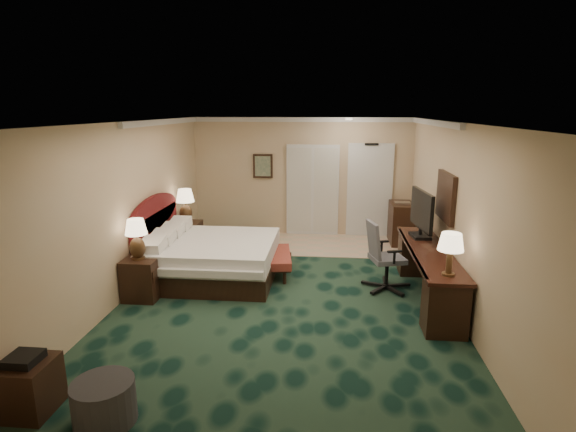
# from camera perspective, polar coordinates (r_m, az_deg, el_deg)

# --- Properties ---
(floor) EXTENTS (5.00, 7.50, 0.00)m
(floor) POSITION_cam_1_polar(r_m,az_deg,el_deg) (7.14, -0.30, -10.40)
(floor) COLOR black
(floor) RESTS_ON ground
(ceiling) EXTENTS (5.00, 7.50, 0.00)m
(ceiling) POSITION_cam_1_polar(r_m,az_deg,el_deg) (6.53, -0.32, 11.80)
(ceiling) COLOR white
(ceiling) RESTS_ON wall_back
(wall_back) EXTENTS (5.00, 0.00, 2.70)m
(wall_back) POSITION_cam_1_polar(r_m,az_deg,el_deg) (10.38, 1.78, 4.95)
(wall_back) COLOR tan
(wall_back) RESTS_ON ground
(wall_front) EXTENTS (5.00, 0.00, 2.70)m
(wall_front) POSITION_cam_1_polar(r_m,az_deg,el_deg) (3.22, -7.28, -15.32)
(wall_front) COLOR tan
(wall_front) RESTS_ON ground
(wall_left) EXTENTS (0.00, 7.50, 2.70)m
(wall_left) POSITION_cam_1_polar(r_m,az_deg,el_deg) (7.38, -20.00, 0.61)
(wall_left) COLOR tan
(wall_left) RESTS_ON ground
(wall_right) EXTENTS (0.00, 7.50, 2.70)m
(wall_right) POSITION_cam_1_polar(r_m,az_deg,el_deg) (6.92, 20.74, -0.27)
(wall_right) COLOR tan
(wall_right) RESTS_ON ground
(crown_molding) EXTENTS (5.00, 7.50, 0.10)m
(crown_molding) POSITION_cam_1_polar(r_m,az_deg,el_deg) (6.53, -0.32, 11.36)
(crown_molding) COLOR silver
(crown_molding) RESTS_ON wall_back
(tile_patch) EXTENTS (3.20, 1.70, 0.01)m
(tile_patch) POSITION_cam_1_polar(r_m,az_deg,el_deg) (9.83, 6.65, -3.67)
(tile_patch) COLOR #D0AF93
(tile_patch) RESTS_ON ground
(headboard) EXTENTS (0.12, 2.00, 1.40)m
(headboard) POSITION_cam_1_polar(r_m,az_deg,el_deg) (8.40, -16.40, -2.20)
(headboard) COLOR #431211
(headboard) RESTS_ON ground
(entry_door) EXTENTS (1.02, 0.06, 2.18)m
(entry_door) POSITION_cam_1_polar(r_m,az_deg,el_deg) (10.42, 10.31, 3.10)
(entry_door) COLOR silver
(entry_door) RESTS_ON ground
(closet_doors) EXTENTS (1.20, 0.06, 2.10)m
(closet_doors) POSITION_cam_1_polar(r_m,az_deg,el_deg) (10.38, 3.13, 3.26)
(closet_doors) COLOR silver
(closet_doors) RESTS_ON ground
(wall_art) EXTENTS (0.45, 0.06, 0.55)m
(wall_art) POSITION_cam_1_polar(r_m,az_deg,el_deg) (10.40, -3.21, 6.35)
(wall_art) COLOR #3F5F4F
(wall_art) RESTS_ON wall_back
(wall_mirror) EXTENTS (0.05, 0.95, 0.75)m
(wall_mirror) POSITION_cam_1_polar(r_m,az_deg,el_deg) (7.44, 19.40, 2.33)
(wall_mirror) COLOR white
(wall_mirror) RESTS_ON wall_right
(bed) EXTENTS (2.11, 1.96, 0.67)m
(bed) POSITION_cam_1_polar(r_m,az_deg,el_deg) (7.98, -9.40, -5.39)
(bed) COLOR white
(bed) RESTS_ON ground
(nightstand_near) EXTENTS (0.52, 0.59, 0.65)m
(nightstand_near) POSITION_cam_1_polar(r_m,az_deg,el_deg) (7.42, -17.91, -7.45)
(nightstand_near) COLOR black
(nightstand_near) RESTS_ON ground
(nightstand_far) EXTENTS (0.51, 0.59, 0.64)m
(nightstand_far) POSITION_cam_1_polar(r_m,az_deg,el_deg) (9.40, -12.63, -2.72)
(nightstand_far) COLOR black
(nightstand_far) RESTS_ON ground
(lamp_near) EXTENTS (0.36, 0.36, 0.63)m
(lamp_near) POSITION_cam_1_polar(r_m,az_deg,el_deg) (7.19, -18.65, -2.81)
(lamp_near) COLOR black
(lamp_near) RESTS_ON nightstand_near
(lamp_far) EXTENTS (0.44, 0.44, 0.69)m
(lamp_far) POSITION_cam_1_polar(r_m,az_deg,el_deg) (9.26, -12.88, 1.26)
(lamp_far) COLOR black
(lamp_far) RESTS_ON nightstand_far
(bed_bench) EXTENTS (0.55, 1.19, 0.39)m
(bed_bench) POSITION_cam_1_polar(r_m,az_deg,el_deg) (8.08, -1.14, -6.03)
(bed_bench) COLOR maroon
(bed_bench) RESTS_ON ground
(ottoman) EXTENTS (0.65, 0.65, 0.42)m
(ottoman) POSITION_cam_1_polar(r_m,az_deg,el_deg) (4.88, -22.31, -21.01)
(ottoman) COLOR #303135
(ottoman) RESTS_ON ground
(side_table) EXTENTS (0.49, 0.49, 0.53)m
(side_table) POSITION_cam_1_polar(r_m,az_deg,el_deg) (5.30, -30.15, -18.25)
(side_table) COLOR black
(side_table) RESTS_ON ground
(desk) EXTENTS (0.59, 2.73, 0.79)m
(desk) POSITION_cam_1_polar(r_m,az_deg,el_deg) (7.32, 17.29, -7.09)
(desk) COLOR black
(desk) RESTS_ON ground
(tv) EXTENTS (0.20, 1.02, 0.79)m
(tv) POSITION_cam_1_polar(r_m,az_deg,el_deg) (7.76, 16.60, 0.21)
(tv) COLOR black
(tv) RESTS_ON desk
(desk_lamp) EXTENTS (0.35, 0.35, 0.58)m
(desk_lamp) POSITION_cam_1_polar(r_m,az_deg,el_deg) (6.13, 19.88, -4.57)
(desk_lamp) COLOR black
(desk_lamp) RESTS_ON desk
(desk_chair) EXTENTS (0.81, 0.78, 1.15)m
(desk_chair) POSITION_cam_1_polar(r_m,az_deg,el_deg) (7.47, 12.53, -4.93)
(desk_chair) COLOR #525358
(desk_chair) RESTS_ON ground
(minibar) EXTENTS (0.47, 0.85, 0.89)m
(minibar) POSITION_cam_1_polar(r_m,az_deg,el_deg) (10.12, 14.15, -0.90)
(minibar) COLOR black
(minibar) RESTS_ON ground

